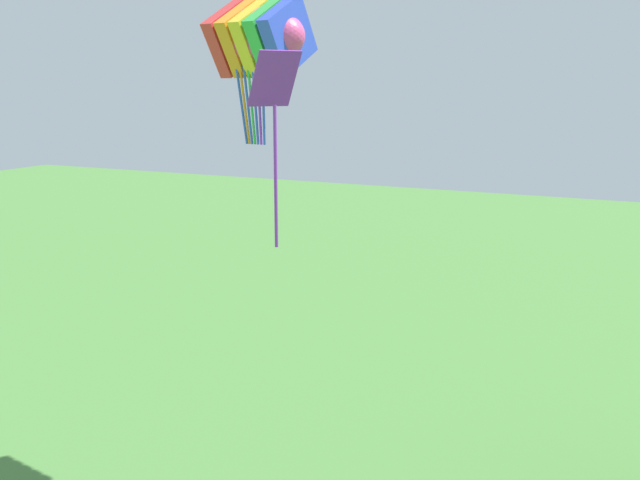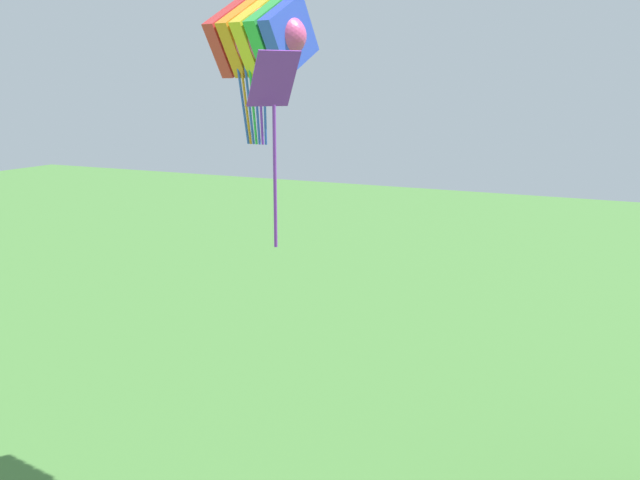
% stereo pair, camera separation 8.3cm
% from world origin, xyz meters
% --- Properties ---
extents(kite_rainbow_parafoil, '(2.54, 2.06, 3.18)m').
position_xyz_m(kite_rainbow_parafoil, '(-3.04, 12.08, 10.22)').
color(kite_rainbow_parafoil, '#E54C8C').
extents(kite_purple_streamer, '(0.77, 0.81, 2.79)m').
position_xyz_m(kite_purple_streamer, '(0.06, 7.11, 8.87)').
color(kite_purple_streamer, purple).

